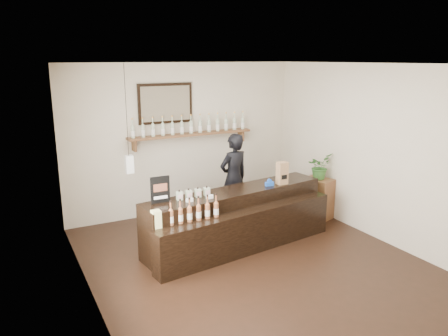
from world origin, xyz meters
name	(u,v)px	position (x,y,z in m)	size (l,w,h in m)	color
ground	(251,260)	(0.00, 0.00, 0.00)	(5.00, 5.00, 0.00)	black
room_shell	(253,146)	(0.00, 0.00, 1.70)	(5.00, 5.00, 5.00)	beige
back_wall_decor	(179,121)	(-0.14, 2.37, 1.75)	(2.66, 0.96, 1.69)	brown
counter	(239,220)	(0.11, 0.58, 0.41)	(3.16, 1.23, 1.02)	black
promo_sign	(160,190)	(-1.13, 0.65, 1.06)	(0.28, 0.03, 0.39)	black
paper_bag	(282,173)	(0.95, 0.64, 1.05)	(0.17, 0.13, 0.37)	#A1794D
tape_dispenser	(269,183)	(0.71, 0.65, 0.91)	(0.14, 0.07, 0.12)	blue
side_cabinet	(318,198)	(2.00, 0.97, 0.37)	(0.51, 0.60, 0.74)	brown
potted_plant	(319,166)	(2.00, 0.97, 0.97)	(0.42, 0.37, 0.47)	#376F2C
shopkeeper	(234,172)	(0.55, 1.55, 0.91)	(0.66, 0.43, 1.81)	black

